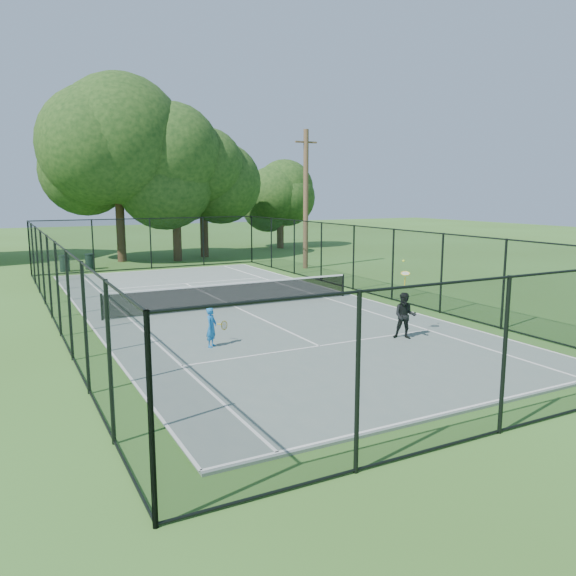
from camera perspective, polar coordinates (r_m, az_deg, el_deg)
name	(u,v)px	position (r m, az deg, el deg)	size (l,w,h in m)	color
ground	(235,308)	(22.00, -5.38, -2.07)	(120.00, 120.00, 0.00)	#365A1F
tennis_court	(235,308)	(21.99, -5.38, -2.00)	(11.00, 24.00, 0.06)	slate
tennis_net	(235,294)	(21.89, -5.40, -0.59)	(10.08, 0.08, 0.95)	black
fence	(235,270)	(21.74, -5.44, 1.80)	(13.10, 26.10, 3.00)	black
tree_near_left	(117,160)	(38.16, -16.96, 12.29)	(8.07, 8.07, 10.52)	#332114
tree_near_mid	(175,174)	(37.64, -11.41, 11.28)	(7.00, 7.00, 9.15)	#332114
tree_near_right	(203,183)	(39.75, -8.64, 10.53)	(5.85, 5.85, 8.08)	#332114
tree_far_right	(280,199)	(45.64, -0.80, 9.03)	(4.83, 4.83, 6.39)	#332114
trash_bin_left	(65,263)	(34.47, -21.74, 2.35)	(0.58, 0.58, 0.94)	black
trash_bin_right	(90,261)	(34.98, -19.48, 2.56)	(0.58, 0.58, 0.92)	black
utility_pole	(306,199)	(33.24, 1.82, 9.02)	(1.40, 0.30, 8.05)	#4C3823
player_blue	(212,327)	(16.33, -7.76, -3.97)	(0.83, 0.49, 1.15)	blue
player_black	(405,316)	(17.41, 11.79, -2.76)	(0.87, 0.97, 2.35)	black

